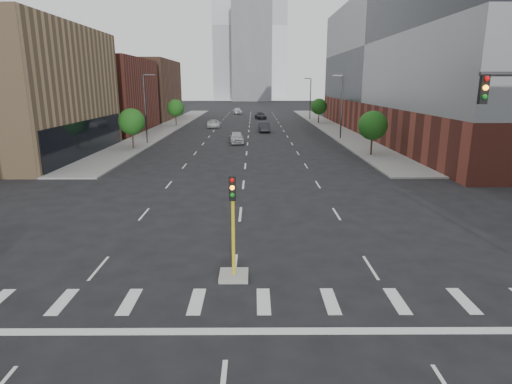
{
  "coord_description": "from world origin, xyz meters",
  "views": [
    {
      "loc": [
        0.84,
        -7.45,
        7.89
      ],
      "look_at": [
        0.95,
        13.74,
        2.5
      ],
      "focal_mm": 30.0,
      "sensor_mm": 36.0,
      "label": 1
    }
  ],
  "objects_px": {
    "median_traffic_signal": "(234,256)",
    "car_distant": "(238,111)",
    "car_deep_right": "(261,116)",
    "car_far_left": "(213,124)",
    "car_mid_right": "(264,127)",
    "car_near_left": "(236,137)"
  },
  "relations": [
    {
      "from": "car_distant",
      "to": "car_deep_right",
      "type": "bearing_deg",
      "value": -80.03
    },
    {
      "from": "car_deep_right",
      "to": "median_traffic_signal",
      "type": "bearing_deg",
      "value": -101.21
    },
    {
      "from": "car_far_left",
      "to": "car_mid_right",
      "type": "bearing_deg",
      "value": -45.11
    },
    {
      "from": "car_far_left",
      "to": "car_near_left",
      "type": "bearing_deg",
      "value": -81.72
    },
    {
      "from": "median_traffic_signal",
      "to": "car_deep_right",
      "type": "xyz_separation_m",
      "value": [
        2.4,
        82.59,
        -0.24
      ]
    },
    {
      "from": "median_traffic_signal",
      "to": "car_distant",
      "type": "relative_size",
      "value": 0.89
    },
    {
      "from": "car_deep_right",
      "to": "car_far_left",
      "type": "bearing_deg",
      "value": -124.76
    },
    {
      "from": "car_deep_right",
      "to": "car_near_left",
      "type": "bearing_deg",
      "value": -104.97
    },
    {
      "from": "median_traffic_signal",
      "to": "car_far_left",
      "type": "bearing_deg",
      "value": 95.97
    },
    {
      "from": "median_traffic_signal",
      "to": "car_far_left",
      "type": "height_order",
      "value": "median_traffic_signal"
    },
    {
      "from": "median_traffic_signal",
      "to": "car_mid_right",
      "type": "bearing_deg",
      "value": 87.34
    },
    {
      "from": "car_far_left",
      "to": "car_deep_right",
      "type": "relative_size",
      "value": 0.98
    },
    {
      "from": "car_mid_right",
      "to": "median_traffic_signal",
      "type": "bearing_deg",
      "value": -95.22
    },
    {
      "from": "car_mid_right",
      "to": "car_deep_right",
      "type": "distance_m",
      "value": 26.97
    },
    {
      "from": "car_deep_right",
      "to": "car_distant",
      "type": "relative_size",
      "value": 1.02
    },
    {
      "from": "median_traffic_signal",
      "to": "car_mid_right",
      "type": "distance_m",
      "value": 55.68
    },
    {
      "from": "car_mid_right",
      "to": "car_far_left",
      "type": "xyz_separation_m",
      "value": [
        -9.22,
        7.8,
        -0.13
      ]
    },
    {
      "from": "car_far_left",
      "to": "car_distant",
      "type": "height_order",
      "value": "car_distant"
    },
    {
      "from": "median_traffic_signal",
      "to": "car_near_left",
      "type": "height_order",
      "value": "median_traffic_signal"
    },
    {
      "from": "car_far_left",
      "to": "car_distant",
      "type": "xyz_separation_m",
      "value": [
        3.15,
        35.93,
        0.15
      ]
    },
    {
      "from": "median_traffic_signal",
      "to": "car_distant",
      "type": "bearing_deg",
      "value": 92.01
    },
    {
      "from": "car_mid_right",
      "to": "car_distant",
      "type": "height_order",
      "value": "car_distant"
    }
  ]
}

